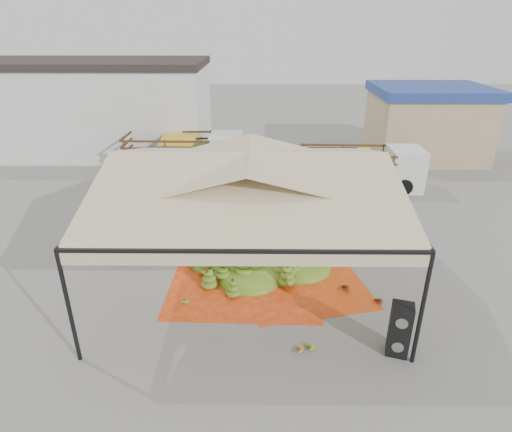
{
  "coord_description": "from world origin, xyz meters",
  "views": [
    {
      "loc": [
        0.33,
        -11.9,
        7.45
      ],
      "look_at": [
        0.2,
        1.5,
        1.3
      ],
      "focal_mm": 30.0,
      "sensor_mm": 36.0,
      "label": 1
    }
  ],
  "objects_px": {
    "speaker_stack": "(400,330)",
    "truck_left": "(189,149)",
    "banana_heap": "(261,252)",
    "vendor": "(266,190)",
    "truck_right": "(366,164)"
  },
  "relations": [
    {
      "from": "vendor",
      "to": "truck_right",
      "type": "bearing_deg",
      "value": -159.15
    },
    {
      "from": "banana_heap",
      "to": "truck_right",
      "type": "height_order",
      "value": "truck_right"
    },
    {
      "from": "banana_heap",
      "to": "vendor",
      "type": "height_order",
      "value": "vendor"
    },
    {
      "from": "vendor",
      "to": "banana_heap",
      "type": "bearing_deg",
      "value": 78.96
    },
    {
      "from": "truck_left",
      "to": "banana_heap",
      "type": "bearing_deg",
      "value": -67.64
    },
    {
      "from": "banana_heap",
      "to": "truck_left",
      "type": "xyz_separation_m",
      "value": [
        -3.8,
        9.63,
        0.75
      ]
    },
    {
      "from": "truck_right",
      "to": "speaker_stack",
      "type": "bearing_deg",
      "value": -96.68
    },
    {
      "from": "truck_right",
      "to": "vendor",
      "type": "bearing_deg",
      "value": -149.17
    },
    {
      "from": "truck_left",
      "to": "truck_right",
      "type": "height_order",
      "value": "truck_left"
    },
    {
      "from": "speaker_stack",
      "to": "truck_right",
      "type": "height_order",
      "value": "truck_right"
    },
    {
      "from": "speaker_stack",
      "to": "banana_heap",
      "type": "bearing_deg",
      "value": 145.83
    },
    {
      "from": "banana_heap",
      "to": "speaker_stack",
      "type": "distance_m",
      "value": 5.24
    },
    {
      "from": "vendor",
      "to": "truck_left",
      "type": "xyz_separation_m",
      "value": [
        -4.02,
        4.92,
        0.4
      ]
    },
    {
      "from": "vendor",
      "to": "truck_left",
      "type": "relative_size",
      "value": 0.29
    },
    {
      "from": "speaker_stack",
      "to": "truck_left",
      "type": "xyz_separation_m",
      "value": [
        -7.11,
        13.68,
        0.58
      ]
    }
  ]
}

